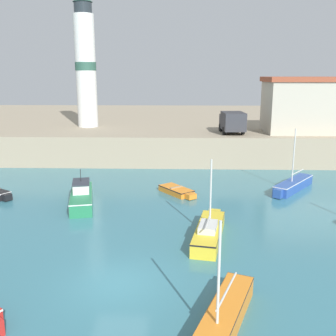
# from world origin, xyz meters

# --- Properties ---
(ground_plane) EXTENTS (200.00, 200.00, 0.00)m
(ground_plane) POSITION_xyz_m (0.00, 0.00, 0.00)
(ground_plane) COLOR teal
(quay_seawall) EXTENTS (120.00, 40.00, 3.09)m
(quay_seawall) POSITION_xyz_m (0.00, 41.61, 1.55)
(quay_seawall) COLOR gray
(quay_seawall) RESTS_ON ground
(dinghy_orange_0) EXTENTS (2.98, 3.43, 0.54)m
(dinghy_orange_0) POSITION_xyz_m (2.49, 13.46, 0.26)
(dinghy_orange_0) COLOR orange
(dinghy_orange_0) RESTS_ON ground
(motorboat_green_2) EXTENTS (2.65, 6.30, 2.55)m
(motorboat_green_2) POSITION_xyz_m (-4.30, 10.82, 0.61)
(motorboat_green_2) COLOR #237A4C
(motorboat_green_2) RESTS_ON ground
(sailboat_orange_4) EXTENTS (3.30, 6.60, 4.51)m
(sailboat_orange_4) POSITION_xyz_m (4.11, -3.56, 0.45)
(sailboat_orange_4) COLOR orange
(sailboat_orange_4) RESTS_ON ground
(sailboat_blue_7) EXTENTS (4.30, 5.26, 4.96)m
(sailboat_blue_7) POSITION_xyz_m (11.73, 14.80, 0.44)
(sailboat_blue_7) COLOR #284C9E
(sailboat_blue_7) RESTS_ON ground
(sailboat_yellow_8) EXTENTS (2.29, 5.92, 4.53)m
(sailboat_yellow_8) POSITION_xyz_m (4.34, 4.96, 0.48)
(sailboat_yellow_8) COLOR yellow
(sailboat_yellow_8) RESTS_ON ground
(lighthouse) EXTENTS (2.34, 2.34, 14.37)m
(lighthouse) POSITION_xyz_m (-8.00, 29.61, 10.09)
(lighthouse) COLOR silver
(lighthouse) RESTS_ON quay_seawall
(harbor_shed_near_wharf) EXTENTS (9.22, 5.88, 5.68)m
(harbor_shed_near_wharf) POSITION_xyz_m (16.00, 25.87, 5.96)
(harbor_shed_near_wharf) COLOR #BCB29E
(harbor_shed_near_wharf) RESTS_ON quay_seawall
(truck_on_quay) EXTENTS (2.37, 4.41, 2.20)m
(truck_on_quay) POSITION_xyz_m (8.02, 24.79, 4.31)
(truck_on_quay) COLOR #333338
(truck_on_quay) RESTS_ON quay_seawall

